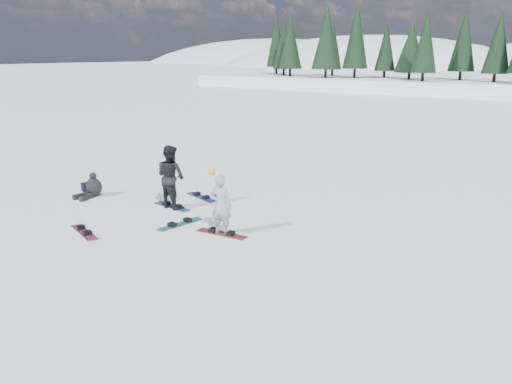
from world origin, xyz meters
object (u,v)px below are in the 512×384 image
(snowboard_loose_a, at_px, (180,224))
(snowboard_loose_c, at_px, (201,197))
(seated_rider, at_px, (93,187))
(snowboarder_man, at_px, (171,177))
(snowboarder_woman, at_px, (221,204))
(gear_bag, at_px, (87,188))
(snowboard_loose_b, at_px, (84,232))

(snowboard_loose_a, distance_m, snowboard_loose_c, 2.82)
(snowboard_loose_c, bearing_deg, seated_rider, -132.22)
(snowboarder_man, bearing_deg, snowboard_loose_c, -88.73)
(snowboarder_woman, relative_size, snowboard_loose_a, 1.23)
(snowboarder_woman, bearing_deg, gear_bag, -16.03)
(gear_bag, bearing_deg, snowboarder_man, 6.38)
(snowboard_loose_a, distance_m, snowboard_loose_b, 2.64)
(snowboarder_man, bearing_deg, snowboard_loose_b, 87.74)
(snowboarder_woman, xyz_separation_m, snowboard_loose_c, (-2.84, 2.38, -0.84))
(snowboarder_woman, bearing_deg, snowboarder_man, -30.38)
(snowboard_loose_b, bearing_deg, seated_rider, 157.36)
(seated_rider, relative_size, gear_bag, 2.27)
(snowboard_loose_b, distance_m, snowboard_loose_c, 4.50)
(seated_rider, height_order, snowboard_loose_c, seated_rider)
(gear_bag, height_order, snowboard_loose_c, gear_bag)
(seated_rider, height_order, snowboard_loose_b, seated_rider)
(gear_bag, height_order, snowboard_loose_b, gear_bag)
(snowboard_loose_a, height_order, snowboard_loose_b, same)
(snowboard_loose_a, xyz_separation_m, snowboard_loose_c, (-1.36, 2.47, 0.00))
(seated_rider, height_order, gear_bag, seated_rider)
(seated_rider, bearing_deg, snowboard_loose_c, 27.20)
(snowboarder_man, height_order, seated_rider, snowboarder_man)
(gear_bag, bearing_deg, snowboard_loose_a, -7.38)
(snowboard_loose_a, relative_size, snowboard_loose_c, 1.00)
(gear_bag, bearing_deg, snowboard_loose_b, -37.40)
(snowboarder_woman, bearing_deg, seated_rider, -14.20)
(snowboard_loose_a, bearing_deg, gear_bag, 90.92)
(seated_rider, height_order, snowboard_loose_a, seated_rider)
(snowboarder_woman, bearing_deg, snowboard_loose_a, -7.50)
(snowboarder_woman, relative_size, snowboard_loose_b, 1.23)
(snowboarder_woman, distance_m, snowboard_loose_b, 3.91)
(gear_bag, xyz_separation_m, snowboard_loose_b, (3.53, -2.70, -0.14))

